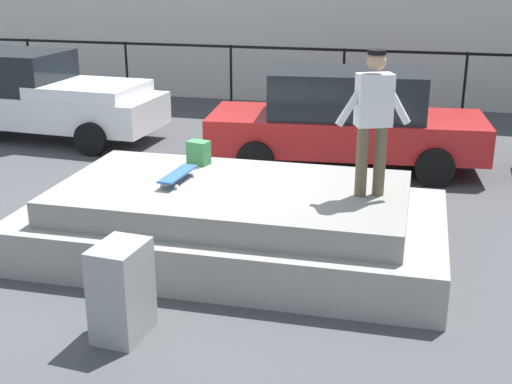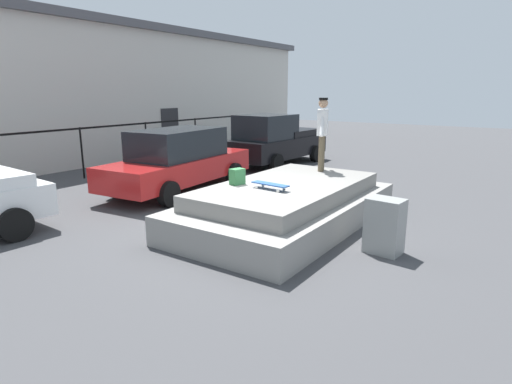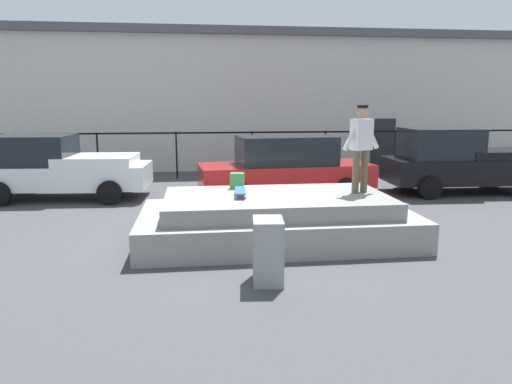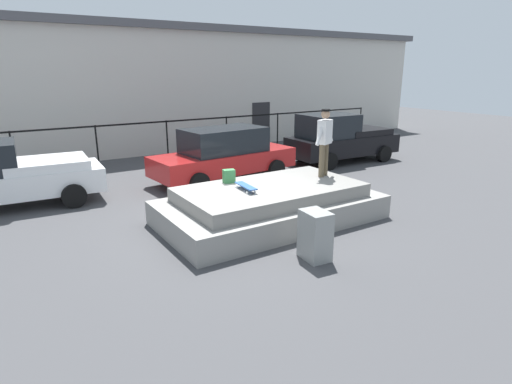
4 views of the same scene
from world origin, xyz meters
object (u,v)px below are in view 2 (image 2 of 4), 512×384
Objects in this scene: utility_box at (385,226)px; car_red_sedan_mid at (179,160)px; skateboarder at (322,129)px; backpack at (237,177)px; car_black_pickup_far at (275,140)px; skateboard at (270,184)px.

car_red_sedan_mid is at bearing 82.46° from utility_box.
skateboarder is 2.62m from backpack.
car_black_pickup_far is at bearing 49.09° from utility_box.
car_red_sedan_mid is at bearing -102.86° from backpack.
backpack is (0.01, 0.81, 0.06)m from skateboard.
utility_box is (-1.45, -6.30, -0.39)m from car_red_sedan_mid.
skateboard is 0.18× the size of car_black_pickup_far.
skateboard reaches higher than utility_box.
skateboarder is at bearing 176.59° from backpack.
backpack reaches higher than utility_box.
skateboard is at bearing -112.06° from car_red_sedan_mid.
car_black_pickup_far is at bearing -140.29° from backpack.
skateboarder reaches higher than utility_box.
utility_box is (0.19, -3.02, -0.56)m from backpack.
skateboarder reaches higher than backpack.
skateboarder is 2.55m from skateboard.
car_red_sedan_mid is (-0.73, 4.01, -1.00)m from skateboarder.
car_red_sedan_mid reaches higher than utility_box.
utility_box is at bearing -133.74° from skateboarder.
car_black_pickup_far is at bearing 42.27° from skateboarder.
car_black_pickup_far reaches higher than backpack.
skateboard is 8.00m from car_black_pickup_far.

